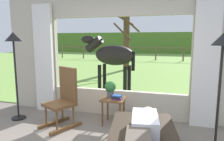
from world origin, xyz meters
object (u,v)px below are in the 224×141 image
(potted_plant, at_px, (110,88))
(floor_lamp_right, at_px, (222,57))
(horse, at_px, (112,56))
(pasture_tree, at_px, (126,40))
(book_stack, at_px, (117,97))
(rocking_chair, at_px, (64,98))
(reclining_person, at_px, (143,130))
(floor_lamp_left, at_px, (14,50))
(side_table, at_px, (113,103))

(potted_plant, height_order, floor_lamp_right, floor_lamp_right)
(horse, height_order, pasture_tree, pasture_tree)
(potted_plant, height_order, book_stack, potted_plant)
(horse, bearing_deg, rocking_chair, -174.61)
(reclining_person, relative_size, floor_lamp_left, 0.81)
(potted_plant, xyz_separation_m, pasture_tree, (-1.14, 6.88, 0.88))
(potted_plant, bearing_deg, reclining_person, -58.34)
(potted_plant, height_order, pasture_tree, pasture_tree)
(side_table, bearing_deg, potted_plant, 143.13)
(floor_lamp_left, bearing_deg, horse, 62.31)
(rocking_chair, height_order, potted_plant, rocking_chair)
(floor_lamp_left, height_order, pasture_tree, pasture_tree)
(side_table, distance_m, book_stack, 0.17)
(reclining_person, xyz_separation_m, book_stack, (-0.64, 1.19, 0.04))
(side_table, bearing_deg, pasture_tree, 99.94)
(floor_lamp_left, bearing_deg, pasture_tree, 83.96)
(side_table, relative_size, floor_lamp_right, 0.30)
(potted_plant, height_order, floor_lamp_left, floor_lamp_left)
(potted_plant, xyz_separation_m, book_stack, (0.17, -0.12, -0.14))
(reclining_person, height_order, horse, horse)
(side_table, height_order, floor_lamp_right, floor_lamp_right)
(floor_lamp_left, height_order, floor_lamp_right, floor_lamp_left)
(potted_plant, xyz_separation_m, floor_lamp_left, (-1.90, -0.33, 0.73))
(reclining_person, relative_size, rocking_chair, 1.28)
(reclining_person, relative_size, book_stack, 6.89)
(book_stack, relative_size, pasture_tree, 0.07)
(potted_plant, distance_m, book_stack, 0.25)
(floor_lamp_right, bearing_deg, floor_lamp_left, 176.70)
(potted_plant, distance_m, horse, 2.29)
(potted_plant, height_order, horse, horse)
(rocking_chair, relative_size, side_table, 2.15)
(floor_lamp_right, bearing_deg, side_table, 164.23)
(reclining_person, relative_size, side_table, 2.76)
(side_table, distance_m, potted_plant, 0.29)
(side_table, bearing_deg, reclining_person, -59.79)
(reclining_person, distance_m, rocking_chair, 1.87)
(floor_lamp_right, distance_m, pasture_tree, 7.99)
(rocking_chair, distance_m, book_stack, 1.01)
(reclining_person, xyz_separation_m, rocking_chair, (-1.62, 0.93, 0.02))
(rocking_chair, relative_size, horse, 0.62)
(book_stack, xyz_separation_m, floor_lamp_left, (-2.06, -0.21, 0.88))
(floor_lamp_left, xyz_separation_m, horse, (1.31, 2.50, -0.28))
(reclining_person, xyz_separation_m, floor_lamp_left, (-2.71, 0.97, 0.92))
(reclining_person, distance_m, floor_lamp_right, 1.53)
(rocking_chair, relative_size, floor_lamp_right, 0.65)
(book_stack, relative_size, floor_lamp_left, 0.12)
(book_stack, height_order, floor_lamp_left, floor_lamp_left)
(floor_lamp_left, xyz_separation_m, pasture_tree, (0.76, 7.21, 0.15))
(rocking_chair, distance_m, horse, 2.63)
(potted_plant, distance_m, floor_lamp_right, 2.01)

